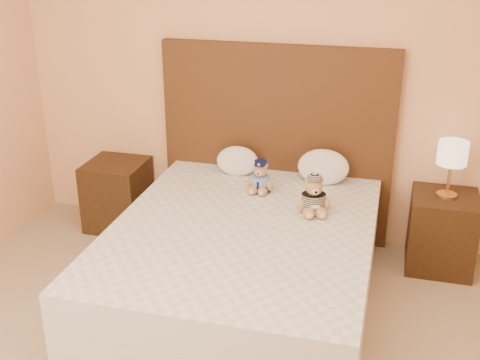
% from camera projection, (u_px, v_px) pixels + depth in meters
% --- Properties ---
extents(room_walls, '(4.04, 4.52, 2.72)m').
position_uv_depth(room_walls, '(199.00, 42.00, 2.58)').
color(room_walls, '#F5B686').
rests_on(room_walls, ground).
extents(bed, '(1.60, 2.00, 0.55)m').
position_uv_depth(bed, '(242.00, 264.00, 3.84)').
color(bed, white).
rests_on(bed, ground).
extents(headboard, '(1.75, 0.08, 1.50)m').
position_uv_depth(headboard, '(276.00, 144.00, 4.56)').
color(headboard, '#492816').
rests_on(headboard, ground).
extents(nightstand_left, '(0.45, 0.45, 0.55)m').
position_uv_depth(nightstand_left, '(118.00, 194.00, 4.85)').
color(nightstand_left, '#342310').
rests_on(nightstand_left, ground).
extents(nightstand_right, '(0.45, 0.45, 0.55)m').
position_uv_depth(nightstand_right, '(441.00, 232.00, 4.25)').
color(nightstand_right, '#342310').
rests_on(nightstand_right, ground).
extents(lamp, '(0.20, 0.20, 0.40)m').
position_uv_depth(lamp, '(452.00, 156.00, 4.03)').
color(lamp, gold).
rests_on(lamp, nightstand_right).
extents(teddy_police, '(0.21, 0.20, 0.23)m').
position_uv_depth(teddy_police, '(260.00, 176.00, 4.18)').
color(teddy_police, '#AA7942').
rests_on(teddy_police, bed).
extents(teddy_prisoner, '(0.28, 0.28, 0.25)m').
position_uv_depth(teddy_prisoner, '(314.00, 195.00, 3.85)').
color(teddy_prisoner, '#AA7942').
rests_on(teddy_prisoner, bed).
extents(pillow_left, '(0.32, 0.21, 0.22)m').
position_uv_depth(pillow_left, '(237.00, 160.00, 4.49)').
color(pillow_left, white).
rests_on(pillow_left, bed).
extents(pillow_right, '(0.37, 0.24, 0.26)m').
position_uv_depth(pillow_right, '(323.00, 165.00, 4.33)').
color(pillow_right, white).
rests_on(pillow_right, bed).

